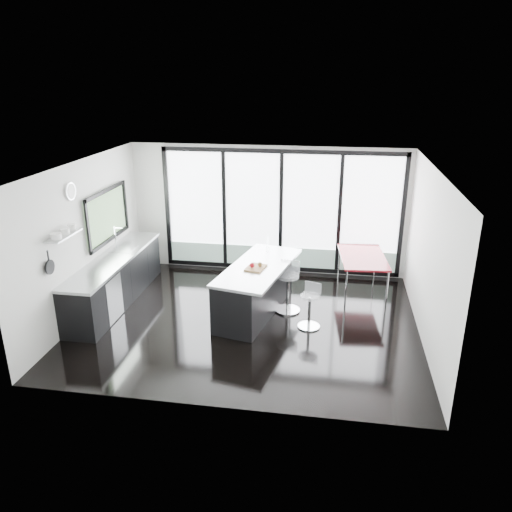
% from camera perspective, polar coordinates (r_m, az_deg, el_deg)
% --- Properties ---
extents(floor, '(6.00, 5.00, 0.00)m').
position_cam_1_polar(floor, '(9.10, -0.93, -7.42)').
color(floor, black).
rests_on(floor, ground).
extents(ceiling, '(6.00, 5.00, 0.00)m').
position_cam_1_polar(ceiling, '(8.19, -1.04, 10.20)').
color(ceiling, white).
rests_on(ceiling, wall_back).
extents(wall_back, '(6.00, 0.09, 2.80)m').
position_cam_1_polar(wall_back, '(10.87, 2.72, 4.46)').
color(wall_back, silver).
rests_on(wall_back, ground).
extents(wall_front, '(6.00, 0.00, 2.80)m').
position_cam_1_polar(wall_front, '(6.29, -5.00, -6.56)').
color(wall_front, silver).
rests_on(wall_front, ground).
extents(wall_left, '(0.26, 5.00, 2.80)m').
position_cam_1_polar(wall_left, '(9.69, -18.32, 3.24)').
color(wall_left, silver).
rests_on(wall_left, ground).
extents(wall_right, '(0.00, 5.00, 2.80)m').
position_cam_1_polar(wall_right, '(8.57, 19.18, -0.19)').
color(wall_right, silver).
rests_on(wall_right, ground).
extents(counter_cabinets, '(0.69, 3.24, 1.36)m').
position_cam_1_polar(counter_cabinets, '(10.02, -15.77, -2.61)').
color(counter_cabinets, black).
rests_on(counter_cabinets, floor).
extents(island, '(1.41, 2.44, 1.22)m').
position_cam_1_polar(island, '(9.24, -0.13, -3.69)').
color(island, black).
rests_on(island, floor).
extents(bar_stool_near, '(0.50, 0.50, 0.62)m').
position_cam_1_polar(bar_stool_near, '(8.81, 6.11, -6.29)').
color(bar_stool_near, silver).
rests_on(bar_stool_near, floor).
extents(bar_stool_far, '(0.52, 0.52, 0.74)m').
position_cam_1_polar(bar_stool_far, '(9.32, 3.66, -4.22)').
color(bar_stool_far, silver).
rests_on(bar_stool_far, floor).
extents(red_table, '(1.00, 1.59, 0.81)m').
position_cam_1_polar(red_table, '(10.24, 11.95, -2.13)').
color(red_table, maroon).
rests_on(red_table, floor).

